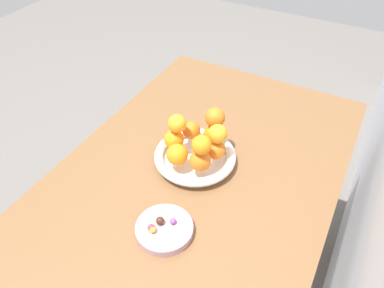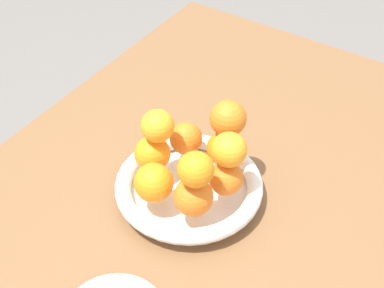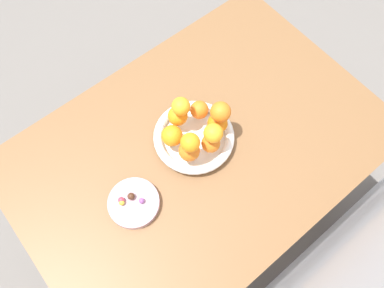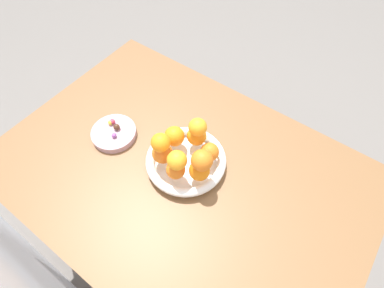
{
  "view_description": "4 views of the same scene",
  "coord_description": "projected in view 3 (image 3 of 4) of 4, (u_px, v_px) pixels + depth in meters",
  "views": [
    {
      "loc": [
        0.7,
        0.34,
        1.52
      ],
      "look_at": [
        0.01,
        -0.03,
        0.82
      ],
      "focal_mm": 35.0,
      "sensor_mm": 36.0,
      "label": 1
    },
    {
      "loc": [
        0.55,
        0.34,
        1.45
      ],
      "look_at": [
        -0.01,
        -0.03,
        0.85
      ],
      "focal_mm": 55.0,
      "sensor_mm": 36.0,
      "label": 2
    },
    {
      "loc": [
        0.3,
        0.34,
        1.76
      ],
      "look_at": [
        0.03,
        0.01,
        0.81
      ],
      "focal_mm": 35.0,
      "sensor_mm": 36.0,
      "label": 3
    },
    {
      "loc": [
        -0.29,
        0.34,
        1.52
      ],
      "look_at": [
        -0.03,
        -0.02,
        0.88
      ],
      "focal_mm": 28.0,
      "sensor_mm": 36.0,
      "label": 4
    }
  ],
  "objects": [
    {
      "name": "ground_plane",
      "position": [
        197.0,
        209.0,
        1.79
      ],
      "size": [
        6.0,
        6.0,
        0.0
      ],
      "primitive_type": "plane",
      "color": "slate"
    },
    {
      "name": "dining_table",
      "position": [
        199.0,
        157.0,
        1.2
      ],
      "size": [
        1.1,
        0.76,
        0.74
      ],
      "color": "brown",
      "rests_on": "ground_plane"
    },
    {
      "name": "fruit_bowl",
      "position": [
        194.0,
        137.0,
        1.11
      ],
      "size": [
        0.24,
        0.24,
        0.04
      ],
      "color": "white",
      "rests_on": "dining_table"
    },
    {
      "name": "candy_dish",
      "position": [
        134.0,
        203.0,
        1.03
      ],
      "size": [
        0.14,
        0.14,
        0.02
      ],
      "primitive_type": "cylinder",
      "color": "#B28C99",
      "rests_on": "dining_table"
    },
    {
      "name": "orange_0",
      "position": [
        211.0,
        143.0,
        1.05
      ],
      "size": [
        0.05,
        0.05,
        0.05
      ],
      "primitive_type": "sphere",
      "color": "orange",
      "rests_on": "fruit_bowl"
    },
    {
      "name": "orange_1",
      "position": [
        217.0,
        123.0,
        1.07
      ],
      "size": [
        0.06,
        0.06,
        0.06
      ],
      "primitive_type": "sphere",
      "color": "orange",
      "rests_on": "fruit_bowl"
    },
    {
      "name": "orange_2",
      "position": [
        199.0,
        110.0,
        1.09
      ],
      "size": [
        0.05,
        0.05,
        0.05
      ],
      "primitive_type": "sphere",
      "color": "orange",
      "rests_on": "fruit_bowl"
    },
    {
      "name": "orange_3",
      "position": [
        178.0,
        116.0,
        1.08
      ],
      "size": [
        0.06,
        0.06,
        0.06
      ],
      "primitive_type": "sphere",
      "color": "orange",
      "rests_on": "fruit_bowl"
    },
    {
      "name": "orange_4",
      "position": [
        172.0,
        136.0,
        1.05
      ],
      "size": [
        0.06,
        0.06,
        0.06
      ],
      "primitive_type": "sphere",
      "color": "orange",
      "rests_on": "fruit_bowl"
    },
    {
      "name": "orange_5",
      "position": [
        189.0,
        151.0,
        1.03
      ],
      "size": [
        0.06,
        0.06,
        0.06
      ],
      "primitive_type": "sphere",
      "color": "orange",
      "rests_on": "fruit_bowl"
    },
    {
      "name": "orange_6",
      "position": [
        213.0,
        133.0,
        1.0
      ],
      "size": [
        0.05,
        0.05,
        0.05
      ],
      "primitive_type": "sphere",
      "color": "orange",
      "rests_on": "orange_0"
    },
    {
      "name": "orange_7",
      "position": [
        180.0,
        107.0,
        1.03
      ],
      "size": [
        0.05,
        0.05,
        0.05
      ],
      "primitive_type": "sphere",
      "color": "orange",
      "rests_on": "orange_3"
    },
    {
      "name": "orange_8",
      "position": [
        220.0,
        111.0,
        1.02
      ],
      "size": [
        0.06,
        0.06,
        0.06
      ],
      "primitive_type": "sphere",
      "color": "orange",
      "rests_on": "orange_1"
    },
    {
      "name": "orange_9",
      "position": [
        190.0,
        143.0,
        0.98
      ],
      "size": [
        0.05,
        0.05,
        0.05
      ],
      "primitive_type": "sphere",
      "color": "orange",
      "rests_on": "orange_5"
    },
    {
      "name": "candy_ball_0",
      "position": [
        122.0,
        201.0,
        1.02
      ],
      "size": [
        0.02,
        0.02,
        0.02
      ],
      "primitive_type": "sphere",
      "color": "#C6384C",
      "rests_on": "candy_dish"
    },
    {
      "name": "candy_ball_1",
      "position": [
        131.0,
        196.0,
        1.02
      ],
      "size": [
        0.02,
        0.02,
        0.02
      ],
      "primitive_type": "sphere",
      "color": "#472819",
      "rests_on": "candy_dish"
    },
    {
      "name": "candy_ball_2",
      "position": [
        142.0,
        201.0,
        1.02
      ],
      "size": [
        0.02,
        0.02,
        0.02
      ],
      "primitive_type": "sphere",
      "color": "#8C4C99",
      "rests_on": "candy_dish"
    },
    {
      "name": "candy_ball_3",
      "position": [
        122.0,
        202.0,
        1.01
      ],
      "size": [
        0.02,
        0.02,
        0.02
      ],
      "primitive_type": "sphere",
      "color": "gold",
      "rests_on": "candy_dish"
    }
  ]
}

